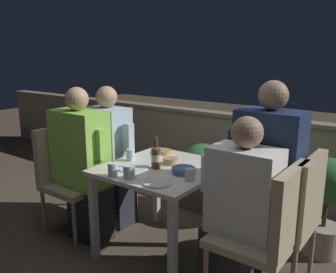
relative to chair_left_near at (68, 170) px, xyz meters
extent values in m
plane|color=brown|center=(0.91, 0.18, -0.55)|extent=(16.00, 16.00, 0.00)
cube|color=gray|center=(0.91, 1.78, -0.13)|extent=(9.00, 0.14, 0.83)
cube|color=gray|center=(0.91, 1.78, 0.30)|extent=(9.00, 0.18, 0.04)
cube|color=silver|center=(0.91, 0.18, 0.15)|extent=(0.83, 0.86, 0.03)
cube|color=silver|center=(0.54, -0.20, -0.21)|extent=(0.05, 0.05, 0.68)
cube|color=silver|center=(1.27, -0.20, -0.21)|extent=(0.05, 0.05, 0.68)
cube|color=silver|center=(0.54, 0.56, -0.21)|extent=(0.05, 0.05, 0.68)
cube|color=silver|center=(1.27, 0.56, -0.21)|extent=(0.05, 0.05, 0.68)
cube|color=brown|center=(0.95, 1.11, -0.41)|extent=(0.94, 0.36, 0.28)
ellipsoid|color=#2D6633|center=(0.69, 1.11, -0.09)|extent=(0.42, 0.47, 0.40)
ellipsoid|color=#2D6633|center=(0.95, 1.11, -0.09)|extent=(0.42, 0.47, 0.40)
ellipsoid|color=#2D6633|center=(1.20, 1.11, -0.09)|extent=(0.42, 0.47, 0.40)
cube|color=tan|center=(0.11, 0.00, -0.12)|extent=(0.47, 0.47, 0.05)
cube|color=tan|center=(-0.10, 0.00, 0.14)|extent=(0.06, 0.47, 0.47)
cylinder|color=#9E8966|center=(-0.10, -0.20, -0.35)|extent=(0.03, 0.03, 0.41)
cylinder|color=#9E8966|center=(0.31, -0.20, -0.35)|extent=(0.03, 0.03, 0.41)
cylinder|color=#9E8966|center=(-0.10, 0.20, -0.35)|extent=(0.03, 0.03, 0.41)
cylinder|color=#9E8966|center=(0.31, 0.20, -0.35)|extent=(0.03, 0.03, 0.41)
cube|color=#282833|center=(0.28, 0.00, -0.32)|extent=(0.33, 0.23, 0.46)
cube|color=#8CCC4C|center=(0.18, 0.00, 0.22)|extent=(0.48, 0.26, 0.63)
cube|color=#8CCC4C|center=(0.43, 0.00, 0.30)|extent=(0.07, 0.07, 0.24)
sphere|color=tan|center=(0.18, 0.00, 0.63)|extent=(0.19, 0.19, 0.19)
cube|color=tan|center=(0.10, 0.33, -0.12)|extent=(0.47, 0.47, 0.05)
cube|color=tan|center=(-0.11, 0.33, 0.14)|extent=(0.06, 0.47, 0.47)
cylinder|color=#9E8966|center=(-0.11, 0.13, -0.35)|extent=(0.03, 0.03, 0.41)
cylinder|color=#9E8966|center=(0.30, 0.13, -0.35)|extent=(0.03, 0.03, 0.41)
cylinder|color=#9E8966|center=(-0.11, 0.54, -0.35)|extent=(0.03, 0.03, 0.41)
cylinder|color=#9E8966|center=(0.30, 0.54, -0.35)|extent=(0.03, 0.03, 0.41)
cube|color=#282833|center=(0.27, 0.33, -0.32)|extent=(0.26, 0.23, 0.46)
cube|color=silver|center=(0.17, 0.33, 0.21)|extent=(0.37, 0.26, 0.62)
cube|color=silver|center=(0.42, 0.33, 0.29)|extent=(0.07, 0.07, 0.24)
sphere|color=tan|center=(0.17, 0.33, 0.62)|extent=(0.19, 0.19, 0.19)
cube|color=tan|center=(1.69, 0.05, -0.12)|extent=(0.47, 0.47, 0.05)
cube|color=tan|center=(1.90, 0.05, 0.14)|extent=(0.06, 0.47, 0.47)
cylinder|color=#9E8966|center=(1.49, 0.25, -0.35)|extent=(0.03, 0.03, 0.41)
cylinder|color=#9E8966|center=(1.89, 0.25, -0.35)|extent=(0.03, 0.03, 0.41)
cube|color=#282833|center=(1.52, 0.05, -0.32)|extent=(0.29, 0.23, 0.46)
cube|color=white|center=(1.62, 0.05, 0.18)|extent=(0.41, 0.26, 0.54)
cube|color=white|center=(1.37, 0.05, 0.24)|extent=(0.07, 0.07, 0.24)
sphere|color=#99755B|center=(1.62, 0.05, 0.54)|extent=(0.19, 0.19, 0.19)
cube|color=tan|center=(1.72, 0.35, -0.12)|extent=(0.47, 0.47, 0.05)
cube|color=tan|center=(1.93, 0.35, 0.14)|extent=(0.06, 0.47, 0.47)
cylinder|color=#9E8966|center=(1.52, 0.14, -0.35)|extent=(0.03, 0.03, 0.41)
cylinder|color=#9E8966|center=(1.52, 0.55, -0.35)|extent=(0.03, 0.03, 0.41)
cylinder|color=#9E8966|center=(1.93, 0.55, -0.35)|extent=(0.03, 0.03, 0.41)
cube|color=#282833|center=(1.55, 0.35, -0.32)|extent=(0.30, 0.23, 0.46)
cube|color=navy|center=(1.65, 0.35, 0.27)|extent=(0.42, 0.26, 0.73)
cube|color=navy|center=(1.40, 0.35, 0.36)|extent=(0.07, 0.07, 0.24)
sphere|color=#99755B|center=(1.65, 0.35, 0.73)|extent=(0.19, 0.19, 0.19)
cylinder|color=brown|center=(0.89, 0.12, 0.23)|extent=(0.07, 0.07, 0.15)
cylinder|color=beige|center=(0.89, 0.12, 0.24)|extent=(0.07, 0.07, 0.05)
cone|color=brown|center=(0.89, 0.12, 0.32)|extent=(0.07, 0.07, 0.03)
cylinder|color=brown|center=(0.89, 0.12, 0.37)|extent=(0.03, 0.03, 0.06)
cylinder|color=white|center=(1.09, 0.36, 0.17)|extent=(0.22, 0.22, 0.01)
cylinder|color=silver|center=(1.09, -0.13, 0.17)|extent=(0.19, 0.19, 0.01)
cylinder|color=white|center=(0.75, 0.02, 0.17)|extent=(0.23, 0.23, 0.01)
cylinder|color=tan|center=(0.69, 0.46, 0.18)|extent=(0.14, 0.14, 0.03)
torus|color=tan|center=(0.69, 0.46, 0.19)|extent=(0.14, 0.14, 0.01)
cylinder|color=#4C709E|center=(1.12, 0.14, 0.18)|extent=(0.17, 0.17, 0.04)
torus|color=#4C709E|center=(1.12, 0.14, 0.20)|extent=(0.17, 0.17, 0.01)
cylinder|color=tan|center=(0.91, 0.26, 0.18)|extent=(0.11, 0.11, 0.05)
torus|color=tan|center=(0.91, 0.26, 0.20)|extent=(0.11, 0.11, 0.01)
cylinder|color=silver|center=(1.26, 0.50, 0.21)|extent=(0.06, 0.06, 0.10)
cylinder|color=silver|center=(0.87, -0.16, 0.21)|extent=(0.08, 0.08, 0.09)
cylinder|color=silver|center=(0.61, 0.15, 0.21)|extent=(0.07, 0.07, 0.09)
cylinder|color=silver|center=(1.23, 0.04, 0.20)|extent=(0.07, 0.07, 0.08)
cylinder|color=silver|center=(0.75, -0.19, 0.21)|extent=(0.07, 0.07, 0.09)
cylinder|color=silver|center=(1.25, 0.25, 0.22)|extent=(0.07, 0.07, 0.12)
cylinder|color=#B2A899|center=(1.92, 0.90, -0.43)|extent=(0.28, 0.28, 0.24)
cylinder|color=#47331E|center=(1.92, 0.90, -0.21)|extent=(0.03, 0.03, 0.21)
ellipsoid|color=#2D6633|center=(1.92, 0.90, 0.05)|extent=(0.39, 0.39, 0.35)
camera|label=1|loc=(2.45, -1.84, 0.99)|focal=38.00mm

